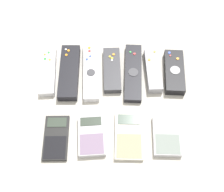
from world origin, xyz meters
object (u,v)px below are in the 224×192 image
at_px(remote_5, 153,70).
at_px(remote_6, 174,72).
at_px(remote_4, 133,73).
at_px(calculator_1, 91,136).
at_px(remote_3, 112,70).
at_px(calculator_2, 129,136).
at_px(remote_0, 48,71).
at_px(remote_1, 69,72).
at_px(calculator_0, 56,138).
at_px(remote_2, 91,71).
at_px(calculator_3, 166,136).

bearing_deg(remote_5, remote_6, -8.01).
xyz_separation_m(remote_4, calculator_1, (-0.13, -0.22, -0.00)).
relative_size(remote_3, calculator_2, 1.13).
distance_m(remote_0, remote_6, 0.40).
height_order(remote_0, remote_1, remote_1).
relative_size(remote_0, remote_4, 0.82).
bearing_deg(calculator_0, remote_0, 100.77).
relative_size(remote_5, remote_6, 1.00).
bearing_deg(calculator_1, calculator_2, -3.48).
bearing_deg(remote_1, remote_3, 4.31).
relative_size(remote_6, calculator_2, 1.09).
bearing_deg(remote_1, remote_0, 176.47).
bearing_deg(remote_5, calculator_2, -113.11).
xyz_separation_m(remote_1, remote_2, (0.07, 0.01, -0.00)).
bearing_deg(calculator_3, remote_3, 125.84).
distance_m(calculator_0, calculator_3, 0.32).
xyz_separation_m(remote_4, calculator_2, (-0.02, -0.22, -0.00)).
height_order(remote_1, remote_4, remote_1).
distance_m(remote_6, calculator_0, 0.42).
bearing_deg(remote_5, remote_4, -177.07).
relative_size(remote_5, calculator_1, 1.25).
relative_size(remote_1, calculator_0, 1.46).
bearing_deg(remote_0, calculator_1, -59.43).
bearing_deg(calculator_0, remote_3, 54.90).
bearing_deg(calculator_2, remote_0, 140.39).
xyz_separation_m(calculator_0, calculator_2, (0.21, 0.01, 0.00)).
xyz_separation_m(remote_0, remote_3, (0.20, 0.01, 0.00)).
xyz_separation_m(remote_6, calculator_0, (-0.36, -0.22, -0.01)).
bearing_deg(calculator_1, calculator_0, 178.50).
relative_size(calculator_1, calculator_3, 1.05).
xyz_separation_m(remote_1, remote_6, (0.34, 0.00, 0.00)).
distance_m(remote_5, calculator_3, 0.23).
height_order(remote_1, calculator_3, remote_1).
height_order(remote_1, calculator_1, remote_1).
height_order(calculator_0, calculator_1, calculator_1).
xyz_separation_m(remote_0, calculator_3, (0.36, -0.22, -0.00)).
xyz_separation_m(remote_2, calculator_3, (0.22, -0.22, -0.00)).
distance_m(remote_2, remote_5, 0.20).
distance_m(remote_0, calculator_0, 0.23).
height_order(remote_0, remote_2, same).
distance_m(remote_2, calculator_3, 0.32).
distance_m(remote_2, remote_6, 0.27).
bearing_deg(calculator_1, remote_6, 36.08).
distance_m(remote_3, calculator_2, 0.23).
distance_m(remote_1, calculator_0, 0.22).
bearing_deg(remote_0, calculator_3, -34.51).
bearing_deg(remote_0, remote_2, -2.42).
bearing_deg(remote_1, remote_5, 1.32).
distance_m(remote_6, calculator_1, 0.34).
height_order(remote_1, calculator_2, remote_1).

